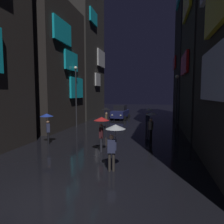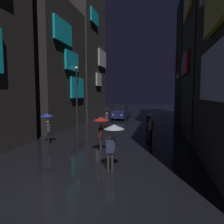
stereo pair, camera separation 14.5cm
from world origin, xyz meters
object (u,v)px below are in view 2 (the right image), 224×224
pedestrian_foreground_left_clear (113,135)px  streetlamp_right_far (177,95)px  pedestrian_midstreet_left_clear (152,118)px  car_distant (121,112)px  pedestrian_foreground_right_black (107,112)px  pedestrian_far_right_clear (149,113)px  streetlamp_left_far (77,90)px  pedestrian_near_crossing_red (101,125)px  pedestrian_midstreet_centre_blue (47,120)px

pedestrian_foreground_left_clear → streetlamp_right_far: 12.67m
pedestrian_midstreet_left_clear → car_distant: bearing=111.2°
pedestrian_foreground_left_clear → car_distant: bearing=99.8°
pedestrian_foreground_right_black → pedestrian_far_right_clear: size_ratio=1.00×
car_distant → streetlamp_left_far: (-3.22, -7.50, 2.92)m
pedestrian_foreground_right_black → streetlamp_left_far: streetlamp_left_far is taller
pedestrian_near_crossing_red → pedestrian_foreground_left_clear: same height
pedestrian_near_crossing_red → pedestrian_midstreet_left_clear: 4.63m
pedestrian_midstreet_centre_blue → streetlamp_right_far: size_ratio=0.40×
pedestrian_far_right_clear → pedestrian_midstreet_centre_blue: same height
streetlamp_right_far → pedestrian_foreground_right_black: bearing=-166.6°
car_distant → streetlamp_right_far: streetlamp_right_far is taller
pedestrian_foreground_right_black → car_distant: (-0.04, 7.74, -0.74)m
streetlamp_left_far → streetlamp_right_far: size_ratio=1.17×
pedestrian_foreground_right_black → pedestrian_foreground_left_clear: size_ratio=1.00×
pedestrian_foreground_left_clear → pedestrian_midstreet_centre_blue: same height
pedestrian_midstreet_left_clear → car_distant: size_ratio=0.50×
pedestrian_near_crossing_red → streetlamp_right_far: bearing=62.0°
pedestrian_midstreet_centre_blue → streetlamp_right_far: bearing=42.1°
pedestrian_foreground_right_black → streetlamp_right_far: 7.13m
pedestrian_near_crossing_red → streetlamp_left_far: 9.69m
streetlamp_left_far → pedestrian_near_crossing_red: bearing=-57.9°
car_distant → pedestrian_far_right_clear: bearing=-61.3°
pedestrian_midstreet_left_clear → pedestrian_near_crossing_red: bearing=-126.8°
pedestrian_foreground_left_clear → pedestrian_midstreet_centre_blue: 6.69m
pedestrian_far_right_clear → streetlamp_left_far: (-7.39, 0.13, 2.18)m
pedestrian_foreground_left_clear → pedestrian_foreground_right_black: bearing=106.6°
pedestrian_midstreet_left_clear → car_distant: pedestrian_midstreet_left_clear is taller
streetlamp_right_far → pedestrian_midstreet_left_clear: bearing=-111.4°
pedestrian_foreground_right_black → pedestrian_foreground_left_clear: 10.87m
pedestrian_foreground_right_black → pedestrian_midstreet_left_clear: size_ratio=1.00×
pedestrian_midstreet_centre_blue → pedestrian_foreground_left_clear: bearing=-33.8°
pedestrian_midstreet_left_clear → car_distant: 12.67m
pedestrian_far_right_clear → pedestrian_midstreet_centre_blue: size_ratio=1.00×
pedestrian_far_right_clear → pedestrian_near_crossing_red: bearing=-106.8°
pedestrian_foreground_right_black → streetlamp_right_far: bearing=13.4°
pedestrian_foreground_right_black → pedestrian_midstreet_centre_blue: (-2.45, -6.70, 0.00)m
pedestrian_midstreet_left_clear → streetlamp_left_far: 9.15m
pedestrian_near_crossing_red → car_distant: pedestrian_near_crossing_red is taller
car_distant → streetlamp_left_far: size_ratio=0.67×
pedestrian_far_right_clear → pedestrian_foreground_left_clear: bearing=-95.6°
streetlamp_left_far → streetlamp_right_far: (10.00, 1.37, -0.50)m
car_distant → streetlamp_right_far: (6.78, -6.14, 2.42)m
pedestrian_far_right_clear → pedestrian_midstreet_left_clear: bearing=-84.6°
pedestrian_foreground_right_black → streetlamp_right_far: streetlamp_right_far is taller
pedestrian_foreground_right_black → pedestrian_midstreet_left_clear: bearing=-41.8°
pedestrian_near_crossing_red → streetlamp_left_far: size_ratio=0.34×
pedestrian_midstreet_centre_blue → car_distant: (2.41, 14.44, -0.74)m
pedestrian_midstreet_centre_blue → car_distant: 14.66m
pedestrian_foreground_left_clear → pedestrian_midstreet_left_clear: size_ratio=1.00×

